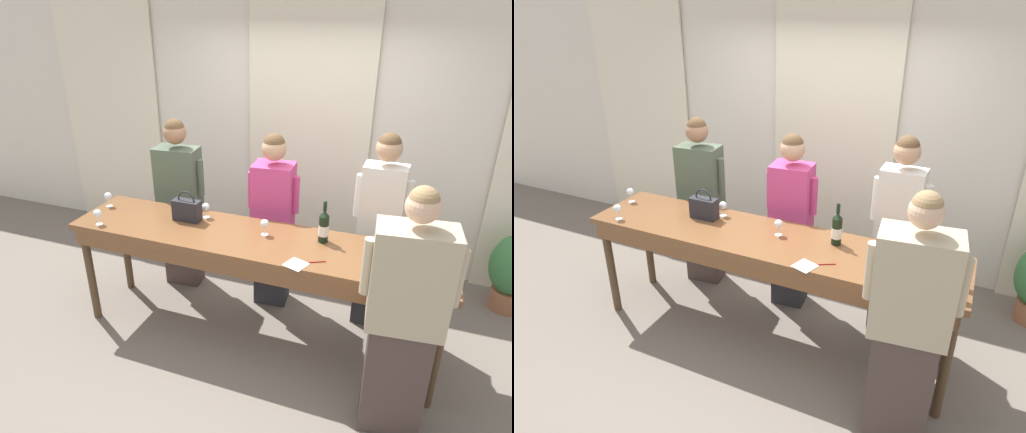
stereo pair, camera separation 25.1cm
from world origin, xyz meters
The scene contains 21 objects.
ground_plane centered at (0.00, 0.00, 0.00)m, with size 18.00×18.00×0.00m, color #70665B.
wall_back centered at (0.00, 1.64, 1.40)m, with size 12.00×0.06×2.80m.
curtain_panel_left centered at (-2.43, 1.58, 1.34)m, with size 1.28×0.03×2.69m.
curtain_panel_center centered at (0.00, 1.58, 1.34)m, with size 1.28×0.03×2.69m.
tasting_bar centered at (0.00, -0.02, 0.88)m, with size 3.04×0.67×0.97m.
wine_bottle centered at (0.53, 0.13, 1.10)m, with size 0.08×0.08×0.34m.
handbag centered at (-0.63, 0.09, 1.07)m, with size 0.24×0.10×0.27m.
wine_glass_front_left centered at (0.07, 0.07, 1.07)m, with size 0.07×0.07×0.13m.
wine_glass_front_mid centered at (1.26, 0.20, 1.07)m, with size 0.07×0.07×0.13m.
wine_glass_front_right centered at (-1.43, 0.10, 1.07)m, with size 0.07×0.07×0.13m.
wine_glass_center_left centered at (1.45, -0.09, 1.07)m, with size 0.07×0.07×0.13m.
wine_glass_center_mid centered at (-0.51, 0.19, 1.07)m, with size 0.07×0.07×0.13m.
wine_glass_center_right centered at (1.44, -0.24, 1.07)m, with size 0.07×0.07×0.13m.
wine_glass_back_left centered at (-1.28, -0.24, 1.07)m, with size 0.07×0.07×0.13m.
wine_glass_back_mid centered at (1.05, -0.16, 1.07)m, with size 0.07×0.07×0.13m.
napkin centered at (0.43, -0.28, 0.98)m, with size 0.18×0.18×0.00m.
pen centered at (0.56, -0.20, 0.98)m, with size 0.12×0.07×0.01m.
guest_olive_jacket centered at (-0.98, 0.58, 0.88)m, with size 0.52×0.28×1.70m.
guest_pink_top centered at (-0.03, 0.58, 0.86)m, with size 0.47×0.30×1.66m.
guest_cream_sweater centered at (0.90, 0.58, 0.93)m, with size 0.46×0.22×1.75m.
host_pouring centered at (1.19, -0.53, 0.89)m, with size 0.58×0.31×1.77m.
Camera 2 is at (1.38, -2.86, 2.65)m, focal length 32.00 mm.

